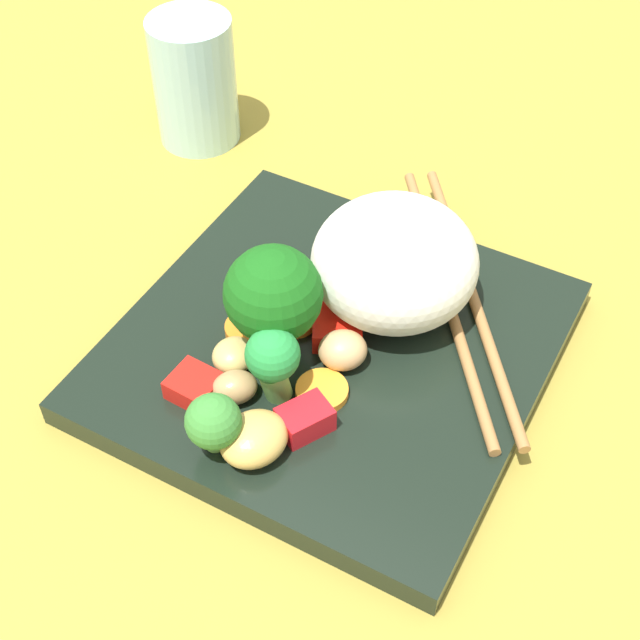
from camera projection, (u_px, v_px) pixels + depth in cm
name	position (u px, v px, depth cm)	size (l,w,h in cm)	color
ground_plane	(332.00, 370.00, 55.48)	(110.00, 110.00, 2.00)	olive
square_plate	(332.00, 350.00, 54.14)	(23.93, 23.93, 1.68)	black
rice_mound	(395.00, 262.00, 52.97)	(9.81, 9.80, 7.05)	white
broccoli_floret_0	(273.00, 295.00, 49.79)	(5.53, 5.53, 7.39)	#57943C
broccoli_floret_1	(273.00, 359.00, 48.69)	(3.01, 3.01, 4.91)	#649D4B
broccoli_floret_2	(213.00, 422.00, 46.48)	(2.96, 2.96, 4.06)	#6CAC44
carrot_slice_0	(295.00, 321.00, 54.22)	(2.46, 2.46, 0.55)	orange
carrot_slice_1	(322.00, 391.00, 50.62)	(2.95, 2.95, 0.50)	orange
carrot_slice_2	(250.00, 330.00, 53.59)	(2.88, 2.88, 0.77)	orange
pepper_chunk_0	(339.00, 327.00, 53.33)	(3.18, 2.87, 1.35)	red
pepper_chunk_1	(195.00, 386.00, 50.35)	(2.44, 2.66, 1.29)	red
pepper_chunk_2	(305.00, 419.00, 48.64)	(2.75, 2.00, 1.56)	red
chicken_piece_0	(234.00, 355.00, 51.61)	(2.58, 2.39, 1.70)	tan
chicken_piece_1	(254.00, 439.00, 47.34)	(3.79, 3.29, 2.25)	tan
chicken_piece_2	(343.00, 350.00, 51.56)	(2.80, 2.53, 2.20)	tan
chicken_piece_3	(235.00, 387.00, 49.94)	(2.54, 2.00, 1.84)	tan
chopstick_pair	(459.00, 294.00, 55.67)	(16.45, 19.64, 0.67)	#A1703E
drinking_glass	(195.00, 81.00, 66.75)	(6.12, 6.12, 9.59)	#ADDCE0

